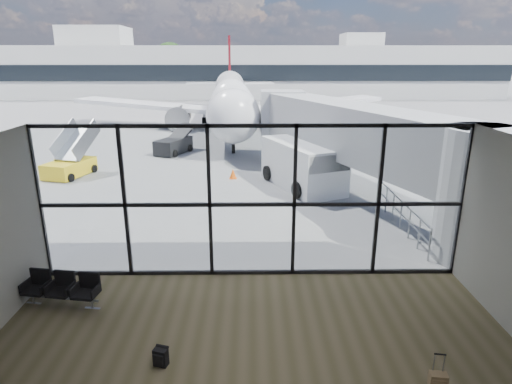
{
  "coord_description": "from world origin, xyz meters",
  "views": [
    {
      "loc": [
        -0.03,
        -11.48,
        6.17
      ],
      "look_at": [
        0.15,
        3.0,
        1.63
      ],
      "focal_mm": 30.0,
      "sensor_mm": 36.0,
      "label": 1
    }
  ],
  "objects_px": {
    "airliner": "(231,96)",
    "mobile_stairs": "(70,165)",
    "belt_loader": "(174,144)",
    "backpack": "(161,357)",
    "suitcase": "(438,384)",
    "seating_row": "(63,287)",
    "service_van": "(304,165)"
  },
  "relations": [
    {
      "from": "seating_row",
      "to": "airliner",
      "type": "bearing_deg",
      "value": 93.49
    },
    {
      "from": "seating_row",
      "to": "airliner",
      "type": "relative_size",
      "value": 0.06
    },
    {
      "from": "belt_loader",
      "to": "mobile_stairs",
      "type": "xyz_separation_m",
      "value": [
        -4.71,
        -5.76,
        -0.03
      ]
    },
    {
      "from": "service_van",
      "to": "belt_loader",
      "type": "relative_size",
      "value": 1.39
    },
    {
      "from": "suitcase",
      "to": "service_van",
      "type": "xyz_separation_m",
      "value": [
        -0.92,
        13.94,
        0.88
      ]
    },
    {
      "from": "backpack",
      "to": "belt_loader",
      "type": "height_order",
      "value": "belt_loader"
    },
    {
      "from": "backpack",
      "to": "belt_loader",
      "type": "distance_m",
      "value": 21.39
    },
    {
      "from": "backpack",
      "to": "airliner",
      "type": "relative_size",
      "value": 0.01
    },
    {
      "from": "suitcase",
      "to": "airliner",
      "type": "height_order",
      "value": "airliner"
    },
    {
      "from": "backpack",
      "to": "belt_loader",
      "type": "bearing_deg",
      "value": 115.81
    },
    {
      "from": "airliner",
      "to": "service_van",
      "type": "relative_size",
      "value": 6.16
    },
    {
      "from": "airliner",
      "to": "mobile_stairs",
      "type": "height_order",
      "value": "airliner"
    },
    {
      "from": "seating_row",
      "to": "suitcase",
      "type": "height_order",
      "value": "seating_row"
    },
    {
      "from": "belt_loader",
      "to": "mobile_stairs",
      "type": "height_order",
      "value": "mobile_stairs"
    },
    {
      "from": "seating_row",
      "to": "belt_loader",
      "type": "relative_size",
      "value": 0.5
    },
    {
      "from": "suitcase",
      "to": "backpack",
      "type": "bearing_deg",
      "value": 178.79
    },
    {
      "from": "suitcase",
      "to": "seating_row",
      "type": "bearing_deg",
      "value": 166.82
    },
    {
      "from": "suitcase",
      "to": "airliner",
      "type": "xyz_separation_m",
      "value": [
        -5.4,
        35.03,
        2.42
      ]
    },
    {
      "from": "service_van",
      "to": "mobile_stairs",
      "type": "relative_size",
      "value": 1.55
    },
    {
      "from": "belt_loader",
      "to": "mobile_stairs",
      "type": "distance_m",
      "value": 7.44
    },
    {
      "from": "backpack",
      "to": "belt_loader",
      "type": "relative_size",
      "value": 0.11
    },
    {
      "from": "seating_row",
      "to": "suitcase",
      "type": "relative_size",
      "value": 2.29
    },
    {
      "from": "suitcase",
      "to": "service_van",
      "type": "relative_size",
      "value": 0.16
    },
    {
      "from": "suitcase",
      "to": "mobile_stairs",
      "type": "height_order",
      "value": "mobile_stairs"
    },
    {
      "from": "seating_row",
      "to": "suitcase",
      "type": "distance_m",
      "value": 9.07
    },
    {
      "from": "seating_row",
      "to": "backpack",
      "type": "xyz_separation_m",
      "value": [
        3.0,
        -2.41,
        -0.29
      ]
    },
    {
      "from": "airliner",
      "to": "belt_loader",
      "type": "distance_m",
      "value": 13.57
    },
    {
      "from": "seating_row",
      "to": "suitcase",
      "type": "bearing_deg",
      "value": -12.57
    },
    {
      "from": "suitcase",
      "to": "mobile_stairs",
      "type": "relative_size",
      "value": 0.24
    },
    {
      "from": "suitcase",
      "to": "service_van",
      "type": "height_order",
      "value": "service_van"
    },
    {
      "from": "belt_loader",
      "to": "suitcase",
      "type": "bearing_deg",
      "value": -46.2
    },
    {
      "from": "suitcase",
      "to": "airliner",
      "type": "distance_m",
      "value": 35.53
    }
  ]
}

